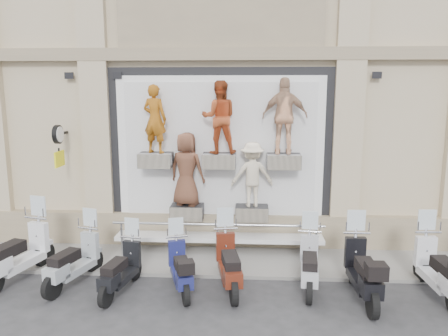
{
  "coord_description": "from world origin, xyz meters",
  "views": [
    {
      "loc": [
        0.72,
        -7.79,
        4.06
      ],
      "look_at": [
        0.16,
        1.9,
        2.27
      ],
      "focal_mm": 35.0,
      "sensor_mm": 36.0,
      "label": 1
    }
  ],
  "objects_px": {
    "clock_sign_bracket": "(59,140)",
    "scooter_d": "(120,260)",
    "scooter_h": "(363,260)",
    "scooter_f": "(229,253)",
    "scooter_e": "(180,259)",
    "scooter_b": "(18,243)",
    "guard_rail": "(218,242)",
    "scooter_g": "(310,254)",
    "scooter_i": "(439,259)",
    "scooter_c": "(73,251)"
  },
  "relations": [
    {
      "from": "clock_sign_bracket",
      "to": "scooter_d",
      "type": "distance_m",
      "value": 3.69
    },
    {
      "from": "clock_sign_bracket",
      "to": "scooter_h",
      "type": "height_order",
      "value": "clock_sign_bracket"
    },
    {
      "from": "scooter_f",
      "to": "scooter_d",
      "type": "bearing_deg",
      "value": 177.13
    },
    {
      "from": "scooter_e",
      "to": "scooter_h",
      "type": "xyz_separation_m",
      "value": [
        3.57,
        -0.14,
        0.12
      ]
    },
    {
      "from": "scooter_e",
      "to": "scooter_b",
      "type": "bearing_deg",
      "value": 157.61
    },
    {
      "from": "scooter_h",
      "to": "scooter_e",
      "type": "bearing_deg",
      "value": 176.74
    },
    {
      "from": "guard_rail",
      "to": "scooter_f",
      "type": "relative_size",
      "value": 2.66
    },
    {
      "from": "scooter_g",
      "to": "scooter_i",
      "type": "xyz_separation_m",
      "value": [
        2.46,
        -0.24,
        0.07
      ]
    },
    {
      "from": "clock_sign_bracket",
      "to": "scooter_b",
      "type": "bearing_deg",
      "value": -97.51
    },
    {
      "from": "scooter_g",
      "to": "scooter_h",
      "type": "height_order",
      "value": "scooter_h"
    },
    {
      "from": "scooter_b",
      "to": "scooter_e",
      "type": "xyz_separation_m",
      "value": [
        3.5,
        -0.29,
        -0.16
      ]
    },
    {
      "from": "scooter_i",
      "to": "scooter_f",
      "type": "bearing_deg",
      "value": 175.25
    },
    {
      "from": "scooter_b",
      "to": "scooter_g",
      "type": "bearing_deg",
      "value": 13.9
    },
    {
      "from": "scooter_d",
      "to": "scooter_f",
      "type": "xyz_separation_m",
      "value": [
        2.15,
        0.29,
        0.08
      ]
    },
    {
      "from": "scooter_c",
      "to": "scooter_h",
      "type": "bearing_deg",
      "value": 13.81
    },
    {
      "from": "scooter_b",
      "to": "scooter_f",
      "type": "xyz_separation_m",
      "value": [
        4.47,
        -0.14,
        -0.07
      ]
    },
    {
      "from": "guard_rail",
      "to": "scooter_b",
      "type": "distance_m",
      "value": 4.35
    },
    {
      "from": "scooter_e",
      "to": "scooter_c",
      "type": "bearing_deg",
      "value": 158.74
    },
    {
      "from": "scooter_i",
      "to": "scooter_h",
      "type": "bearing_deg",
      "value": -176.84
    },
    {
      "from": "clock_sign_bracket",
      "to": "scooter_b",
      "type": "distance_m",
      "value": 2.65
    },
    {
      "from": "scooter_c",
      "to": "scooter_f",
      "type": "height_order",
      "value": "scooter_f"
    },
    {
      "from": "scooter_c",
      "to": "scooter_i",
      "type": "bearing_deg",
      "value": 15.63
    },
    {
      "from": "guard_rail",
      "to": "scooter_d",
      "type": "height_order",
      "value": "scooter_d"
    },
    {
      "from": "scooter_c",
      "to": "scooter_e",
      "type": "relative_size",
      "value": 1.09
    },
    {
      "from": "scooter_d",
      "to": "clock_sign_bracket",
      "type": "bearing_deg",
      "value": 144.04
    },
    {
      "from": "guard_rail",
      "to": "scooter_e",
      "type": "bearing_deg",
      "value": -111.68
    },
    {
      "from": "scooter_d",
      "to": "scooter_e",
      "type": "height_order",
      "value": "scooter_d"
    },
    {
      "from": "guard_rail",
      "to": "scooter_h",
      "type": "height_order",
      "value": "scooter_h"
    },
    {
      "from": "scooter_g",
      "to": "clock_sign_bracket",
      "type": "bearing_deg",
      "value": 169.66
    },
    {
      "from": "scooter_g",
      "to": "scooter_i",
      "type": "relative_size",
      "value": 0.92
    },
    {
      "from": "guard_rail",
      "to": "scooter_h",
      "type": "relative_size",
      "value": 2.55
    },
    {
      "from": "scooter_d",
      "to": "scooter_g",
      "type": "height_order",
      "value": "scooter_g"
    },
    {
      "from": "guard_rail",
      "to": "clock_sign_bracket",
      "type": "relative_size",
      "value": 4.96
    },
    {
      "from": "scooter_f",
      "to": "scooter_g",
      "type": "height_order",
      "value": "scooter_f"
    },
    {
      "from": "scooter_d",
      "to": "scooter_f",
      "type": "relative_size",
      "value": 0.9
    },
    {
      "from": "scooter_d",
      "to": "scooter_e",
      "type": "bearing_deg",
      "value": 17.29
    },
    {
      "from": "scooter_h",
      "to": "scooter_b",
      "type": "bearing_deg",
      "value": 175.56
    },
    {
      "from": "scooter_h",
      "to": "scooter_c",
      "type": "bearing_deg",
      "value": 176.25
    },
    {
      "from": "scooter_b",
      "to": "scooter_i",
      "type": "relative_size",
      "value": 1.06
    },
    {
      "from": "clock_sign_bracket",
      "to": "scooter_c",
      "type": "bearing_deg",
      "value": -62.2
    },
    {
      "from": "scooter_g",
      "to": "scooter_i",
      "type": "distance_m",
      "value": 2.47
    },
    {
      "from": "scooter_h",
      "to": "scooter_i",
      "type": "height_order",
      "value": "scooter_h"
    },
    {
      "from": "guard_rail",
      "to": "scooter_g",
      "type": "height_order",
      "value": "scooter_g"
    },
    {
      "from": "scooter_d",
      "to": "scooter_g",
      "type": "relative_size",
      "value": 0.95
    },
    {
      "from": "guard_rail",
      "to": "scooter_i",
      "type": "relative_size",
      "value": 2.57
    },
    {
      "from": "scooter_c",
      "to": "scooter_e",
      "type": "height_order",
      "value": "scooter_c"
    },
    {
      "from": "guard_rail",
      "to": "scooter_i",
      "type": "height_order",
      "value": "scooter_i"
    },
    {
      "from": "clock_sign_bracket",
      "to": "scooter_b",
      "type": "relative_size",
      "value": 0.49
    },
    {
      "from": "scooter_i",
      "to": "scooter_d",
      "type": "bearing_deg",
      "value": 178.49
    },
    {
      "from": "scooter_f",
      "to": "scooter_c",
      "type": "bearing_deg",
      "value": 169.69
    }
  ]
}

